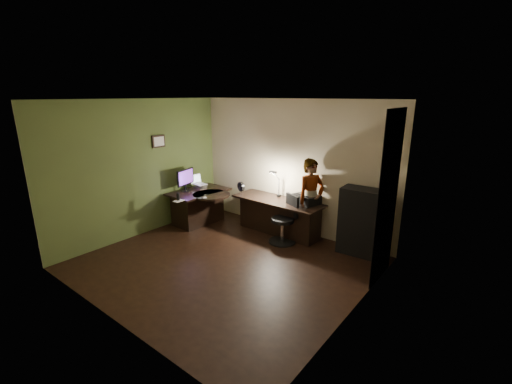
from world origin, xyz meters
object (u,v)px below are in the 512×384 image
Objects in this scene: office_chair at (283,220)px; monitor at (185,183)px; desk_left at (199,207)px; person at (311,200)px; desk_right at (277,217)px; cabinet at (363,222)px.

monitor is at bearing -145.14° from office_chair.
person reaches higher than desk_left.
cabinet is at bearing 6.27° from desk_right.
office_chair is 0.58× the size of person.
person is at bearing 19.24° from desk_left.
desk_right is 0.48m from office_chair.
office_chair is at bearing -164.31° from cabinet.
office_chair is at bearing 9.45° from desk_left.
cabinet is at bearing 14.19° from desk_left.
monitor reaches higher than office_chair.
desk_right is 3.56× the size of monitor.
office_chair is (2.04, 0.26, 0.10)m from desk_left.
person is (2.38, 0.73, 0.44)m from desk_left.
desk_right is at bearing 8.27° from monitor.
desk_right is at bearing 125.78° from person.
person reaches higher than desk_right.
monitor is 2.36m from office_chair.
office_chair is 0.67m from person.
desk_left is 0.67× the size of desk_right.
desk_right is 1.76m from cabinet.
desk_right is at bearing -177.95° from cabinet.
monitor is (-0.23, -0.17, 0.54)m from desk_left.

